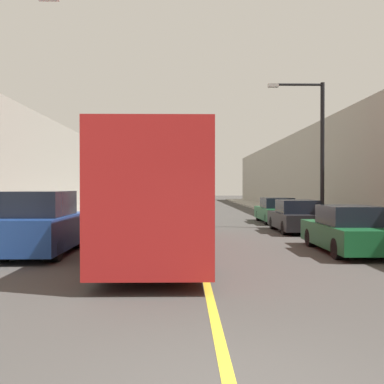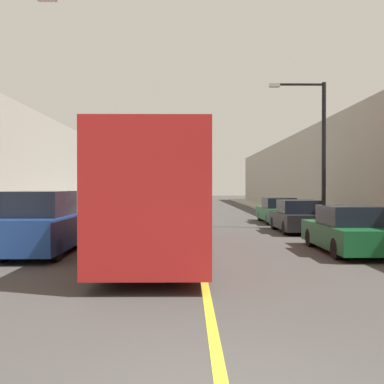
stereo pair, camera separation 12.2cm
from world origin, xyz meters
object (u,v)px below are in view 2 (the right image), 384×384
Objects in this scene: bus at (163,194)px; car_right_far at (278,211)px; parked_suv_left at (42,225)px; car_right_near at (347,231)px; street_lamp_right at (318,143)px; car_right_mid at (297,218)px.

bus is 2.50× the size of car_right_far.
parked_suv_left is 9.51m from car_right_near.
parked_suv_left is 13.80m from street_lamp_right.
car_right_near reaches higher than car_right_far.
bus is 2.78× the size of car_right_mid.
car_right_far is 5.50m from street_lamp_right.
bus reaches higher than parked_suv_left.
car_right_far is at bearing 62.60° from bus.
parked_suv_left reaches higher than car_right_far.
car_right_near is 0.65× the size of street_lamp_right.
street_lamp_right reaches higher than car_right_far.
street_lamp_right is (1.31, 1.26, 3.52)m from car_right_mid.
parked_suv_left is (-3.69, -0.48, -0.94)m from bus.
street_lamp_right reaches higher than car_right_mid.
street_lamp_right is (7.11, 7.46, 2.35)m from bus.
parked_suv_left is 15.40m from car_right_far.
car_right_near is at bearing -1.78° from bus.
parked_suv_left is at bearing -172.64° from bus.
bus reaches higher than car_right_near.
street_lamp_right is at bearing -74.30° from car_right_far.
car_right_near is at bearing -89.81° from car_right_mid.
parked_suv_left reaches higher than car_right_near.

